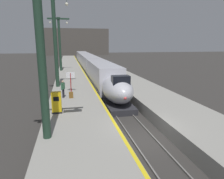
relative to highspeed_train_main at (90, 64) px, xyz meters
name	(u,v)px	position (x,y,z in m)	size (l,w,h in m)	color
ground_plane	(143,140)	(0.00, -31.67, -1.96)	(260.00, 260.00, 0.00)	#33302D
platform_left	(71,76)	(-4.05, -6.92, -1.44)	(4.80, 110.00, 1.05)	gray
platform_right	(116,75)	(4.05, -6.92, -1.44)	(4.80, 110.00, 1.05)	gray
platform_left_safety_stripe	(84,73)	(-1.77, -6.92, -0.91)	(0.20, 107.80, 0.01)	yellow
rail_main_left	(89,76)	(-0.75, -4.17, -1.90)	(0.08, 110.00, 0.12)	slate
rail_main_right	(96,76)	(0.75, -4.17, -1.90)	(0.08, 110.00, 0.12)	slate
highspeed_train_main	(90,64)	(0.00, 0.00, 0.00)	(2.92, 56.07, 3.60)	silver
station_column_near	(40,26)	(-5.85, -32.24, 5.07)	(4.00, 0.68, 9.84)	#1E3828
station_column_mid	(55,34)	(-5.90, -18.07, 5.27)	(4.00, 0.68, 10.43)	#1E3828
station_column_far	(59,39)	(-5.90, -2.57, 4.96)	(4.00, 0.68, 9.84)	#1E3828
passenger_near_edge	(63,88)	(-5.14, -23.64, 0.08)	(0.38, 0.51, 1.69)	#23232D
rolling_suitcase	(71,95)	(-4.43, -23.92, -0.61)	(0.40, 0.22, 0.98)	brown
ticket_machine_yellow	(57,103)	(-5.55, -28.03, -0.17)	(0.76, 0.62, 1.60)	yellow
departure_info_board	(71,78)	(-4.37, -21.08, 0.60)	(0.90, 0.10, 2.12)	maroon
terminus_back_wall	(75,42)	(0.00, 70.33, 5.04)	(36.00, 2.00, 14.00)	#4C4742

